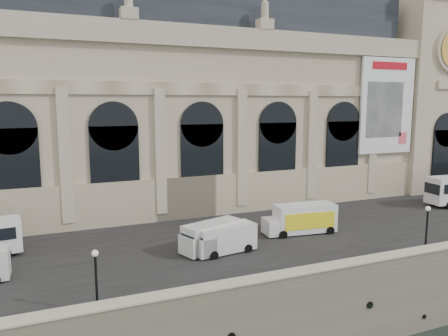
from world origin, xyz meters
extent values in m
cube|color=#78715C|center=(0.00, 35.00, 3.00)|extent=(160.00, 70.00, 6.00)
cube|color=#2D2D2D|center=(0.00, 14.00, 6.03)|extent=(160.00, 24.00, 0.06)
cube|color=#78715C|center=(0.00, 0.60, 6.55)|extent=(160.00, 1.20, 1.10)
cube|color=beige|center=(0.00, 0.60, 7.15)|extent=(160.00, 1.40, 0.12)
cube|color=beige|center=(-6.00, 31.00, 17.00)|extent=(68.00, 18.00, 22.00)
cube|color=beige|center=(-6.00, 21.85, 8.50)|extent=(68.60, 0.40, 5.00)
cube|color=beige|center=(-6.00, 21.70, 26.80)|extent=(69.00, 0.80, 2.40)
cube|color=beige|center=(-6.00, 21.85, 21.00)|extent=(68.00, 0.30, 1.40)
cube|color=#292F36|center=(-6.00, 31.00, 31.00)|extent=(64.00, 15.00, 6.00)
cube|color=black|center=(-24.00, 21.82, 12.50)|extent=(5.20, 0.25, 9.00)
cylinder|color=black|center=(-24.00, 21.82, 17.00)|extent=(5.20, 0.25, 5.20)
cube|color=beige|center=(-19.00, 21.75, 14.00)|extent=(1.20, 0.50, 14.00)
cube|color=black|center=(-14.00, 21.82, 12.50)|extent=(5.20, 0.25, 9.00)
cylinder|color=black|center=(-14.00, 21.82, 17.00)|extent=(5.20, 0.25, 5.20)
cube|color=beige|center=(-9.00, 21.75, 14.00)|extent=(1.20, 0.50, 14.00)
cube|color=black|center=(-4.00, 21.82, 12.50)|extent=(5.20, 0.25, 9.00)
cylinder|color=black|center=(-4.00, 21.82, 17.00)|extent=(5.20, 0.25, 5.20)
cube|color=beige|center=(1.00, 21.75, 14.00)|extent=(1.20, 0.50, 14.00)
cube|color=black|center=(6.00, 21.82, 12.50)|extent=(5.20, 0.25, 9.00)
cylinder|color=black|center=(6.00, 21.82, 17.00)|extent=(5.20, 0.25, 5.20)
cube|color=beige|center=(11.00, 21.75, 14.00)|extent=(1.20, 0.50, 14.00)
cube|color=black|center=(16.00, 21.82, 12.50)|extent=(5.20, 0.25, 9.00)
cylinder|color=black|center=(16.00, 21.82, 17.00)|extent=(5.20, 0.25, 5.20)
cube|color=beige|center=(21.00, 21.75, 14.00)|extent=(1.20, 0.50, 14.00)
cube|color=white|center=(23.00, 21.55, 19.00)|extent=(9.00, 0.35, 13.00)
cube|color=red|center=(23.00, 21.35, 24.40)|extent=(6.00, 0.06, 1.00)
cube|color=gray|center=(22.50, 21.35, 18.50)|extent=(6.20, 0.06, 7.50)
cube|color=#E85265|center=(26.00, 21.35, 14.50)|extent=(1.40, 0.06, 1.60)
cube|color=beige|center=(34.00, 28.00, 21.00)|extent=(12.00, 14.00, 30.00)
cube|color=black|center=(34.00, 20.85, 11.50)|extent=(5.00, 0.25, 8.00)
cylinder|color=black|center=(-24.62, 15.28, 6.47)|extent=(0.97, 0.39, 0.95)
cylinder|color=black|center=(-24.89, 17.63, 6.47)|extent=(0.97, 0.39, 0.95)
cube|color=black|center=(24.67, 14.61, 8.55)|extent=(0.30, 2.54, 1.33)
cylinder|color=black|center=(26.47, 15.84, 6.55)|extent=(1.13, 0.43, 1.11)
cube|color=silver|center=(-7.26, 10.32, 7.44)|extent=(6.17, 3.93, 2.45)
cube|color=silver|center=(-9.45, 9.60, 7.07)|extent=(2.23, 2.63, 1.71)
cube|color=black|center=(-10.01, 9.41, 7.65)|extent=(0.66, 1.84, 0.85)
cylinder|color=black|center=(-8.66, 8.68, 6.41)|extent=(0.85, 0.51, 0.81)
cylinder|color=black|center=(-9.36, 10.80, 6.41)|extent=(0.85, 0.51, 0.81)
cylinder|color=black|center=(-5.16, 9.83, 6.41)|extent=(0.85, 0.51, 0.81)
cylinder|color=black|center=(-5.86, 11.96, 6.41)|extent=(0.85, 0.51, 0.81)
cube|color=silver|center=(-6.41, 9.43, 7.39)|extent=(5.78, 2.88, 2.36)
cube|color=silver|center=(-8.61, 9.13, 7.03)|extent=(1.83, 2.34, 1.64)
cube|color=black|center=(-9.18, 9.05, 7.59)|extent=(0.31, 1.84, 0.82)
cylinder|color=black|center=(-8.03, 8.12, 6.39)|extent=(0.81, 0.36, 0.78)
cylinder|color=black|center=(-8.31, 10.26, 6.39)|extent=(0.81, 0.36, 0.78)
cylinder|color=black|center=(-4.51, 8.60, 6.39)|extent=(0.81, 0.36, 0.78)
cylinder|color=black|center=(-4.80, 10.74, 6.39)|extent=(0.81, 0.36, 0.78)
cube|color=white|center=(3.55, 11.73, 7.63)|extent=(6.54, 3.13, 2.84)
cube|color=yellow|center=(3.41, 10.50, 7.63)|extent=(5.44, 0.69, 1.68)
cube|color=red|center=(3.41, 10.50, 7.63)|extent=(3.14, 0.40, 0.63)
cube|color=white|center=(0.00, 12.14, 7.00)|extent=(1.94, 2.49, 1.58)
cylinder|color=black|center=(0.49, 10.87, 6.42)|extent=(0.87, 0.39, 0.84)
cylinder|color=black|center=(0.77, 13.27, 6.42)|extent=(0.87, 0.39, 0.84)
cylinder|color=black|center=(5.71, 10.26, 6.42)|extent=(0.87, 0.39, 0.84)
cylinder|color=black|center=(5.99, 12.66, 6.42)|extent=(0.87, 0.39, 0.84)
cylinder|color=black|center=(-18.53, 2.08, 6.20)|extent=(0.43, 0.43, 0.39)
cylinder|color=black|center=(-18.53, 2.08, 7.97)|extent=(0.16, 0.16, 3.95)
sphere|color=beige|center=(-18.53, 2.08, 10.05)|extent=(0.43, 0.43, 0.43)
cylinder|color=black|center=(9.90, 2.03, 6.20)|extent=(0.45, 0.45, 0.41)
cylinder|color=black|center=(9.90, 2.03, 8.05)|extent=(0.16, 0.16, 4.10)
sphere|color=beige|center=(9.90, 2.03, 10.20)|extent=(0.45, 0.45, 0.45)
camera|label=1|loc=(-21.37, -25.44, 19.46)|focal=35.00mm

